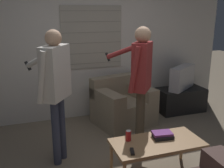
# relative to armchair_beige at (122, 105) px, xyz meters

# --- Properties ---
(wall_back) EXTENTS (5.20, 0.08, 2.55)m
(wall_back) POSITION_rel_armchair_beige_xyz_m (-0.38, 0.54, 0.95)
(wall_back) COLOR silver
(wall_back) RESTS_ON ground_plane
(armchair_beige) EXTENTS (1.08, 1.01, 0.80)m
(armchair_beige) POSITION_rel_armchair_beige_xyz_m (0.00, 0.00, 0.00)
(armchair_beige) COLOR gray
(armchair_beige) RESTS_ON ground_plane
(coffee_table) EXTENTS (1.08, 0.52, 0.45)m
(coffee_table) POSITION_rel_armchair_beige_xyz_m (-0.16, -1.59, 0.08)
(coffee_table) COLOR #9E754C
(coffee_table) RESTS_ON ground_plane
(tv_stand) EXTENTS (0.91, 0.48, 0.46)m
(tv_stand) POSITION_rel_armchair_beige_xyz_m (1.29, 0.16, -0.10)
(tv_stand) COLOR black
(tv_stand) RESTS_ON ground_plane
(tv) EXTENTS (0.72, 0.57, 0.44)m
(tv) POSITION_rel_armchair_beige_xyz_m (1.29, 0.16, 0.35)
(tv) COLOR #B2B2B7
(tv) RESTS_ON tv_stand
(person_left_standing) EXTENTS (0.56, 0.80, 1.73)m
(person_left_standing) POSITION_rel_armchair_beige_xyz_m (-1.23, -0.88, 0.77)
(person_left_standing) COLOR #33384C
(person_left_standing) RESTS_ON ground_plane
(person_right_standing) EXTENTS (0.56, 0.77, 1.74)m
(person_right_standing) POSITION_rel_armchair_beige_xyz_m (-0.07, -0.87, 0.77)
(person_right_standing) COLOR #4C4233
(person_right_standing) RESTS_ON ground_plane
(book_stack) EXTENTS (0.26, 0.19, 0.07)m
(book_stack) POSITION_rel_armchair_beige_xyz_m (-0.05, -1.52, 0.16)
(book_stack) COLOR black
(book_stack) RESTS_ON coffee_table
(soda_can) EXTENTS (0.07, 0.07, 0.13)m
(soda_can) POSITION_rel_armchair_beige_xyz_m (-0.47, -1.45, 0.18)
(soda_can) COLOR red
(soda_can) RESTS_ON coffee_table
(spare_remote) EXTENTS (0.07, 0.14, 0.02)m
(spare_remote) POSITION_rel_armchair_beige_xyz_m (-0.53, -1.72, 0.13)
(spare_remote) COLOR black
(spare_remote) RESTS_ON coffee_table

